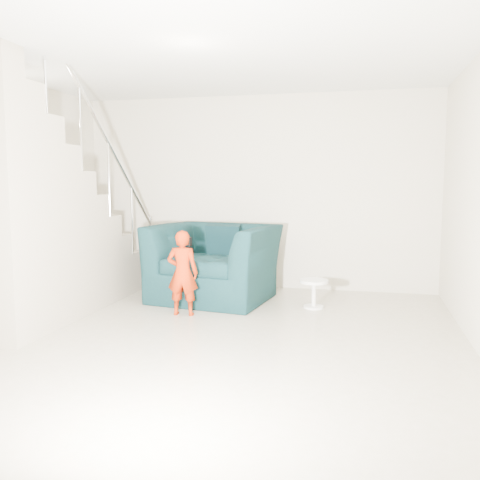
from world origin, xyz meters
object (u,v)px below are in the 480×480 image
Objects in this scene: toddler at (183,273)px; staircase at (36,233)px; armchair at (214,262)px; side_table at (314,289)px.

staircase reaches higher than toddler.
toddler reaches higher than armchair.
armchair is at bearing -103.73° from toddler.
staircase reaches higher than armchair.
toddler is 2.82× the size of side_table.
staircase reaches higher than side_table.
side_table is at bearing -160.43° from toddler.
staircase is at bearing -133.84° from armchair.
armchair is 0.41× the size of staircase.
armchair is 0.86m from toddler.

